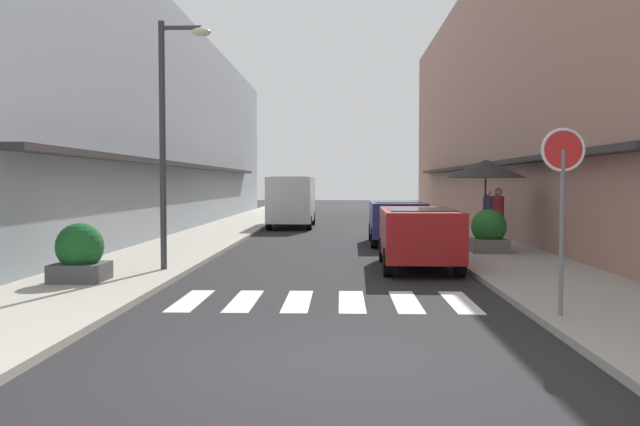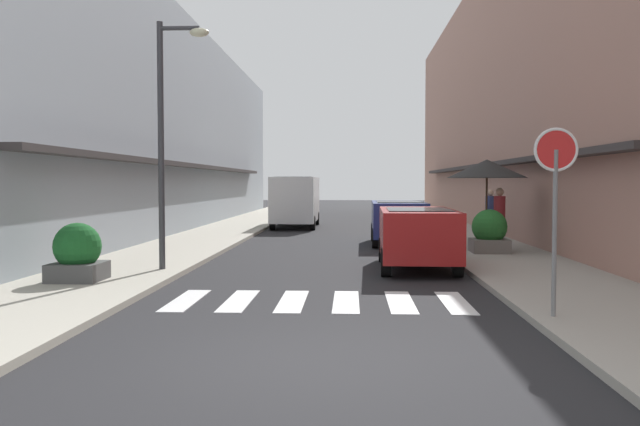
# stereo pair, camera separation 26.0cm
# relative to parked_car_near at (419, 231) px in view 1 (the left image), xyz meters

# --- Properties ---
(ground_plane) EXTENTS (106.62, 106.62, 0.00)m
(ground_plane) POSITION_rel_parked_car_near_xyz_m (-2.17, 10.89, -0.92)
(ground_plane) COLOR #232326
(sidewalk_left) EXTENTS (3.02, 67.85, 0.12)m
(sidewalk_left) POSITION_rel_parked_car_near_xyz_m (-6.90, 10.89, -0.86)
(sidewalk_left) COLOR #ADA899
(sidewalk_left) RESTS_ON ground_plane
(sidewalk_right) EXTENTS (3.02, 67.85, 0.12)m
(sidewalk_right) POSITION_rel_parked_car_near_xyz_m (2.56, 10.89, -0.86)
(sidewalk_right) COLOR #9E998E
(sidewalk_right) RESTS_ON ground_plane
(building_row_left) EXTENTS (5.50, 45.62, 9.14)m
(building_row_left) POSITION_rel_parked_car_near_xyz_m (-10.91, 12.31, 3.65)
(building_row_left) COLOR #939EA8
(building_row_left) RESTS_ON ground_plane
(building_row_right) EXTENTS (5.50, 45.62, 11.46)m
(building_row_right) POSITION_rel_parked_car_near_xyz_m (6.57, 12.31, 4.81)
(building_row_right) COLOR #A87A6B
(building_row_right) RESTS_ON ground_plane
(crosswalk) EXTENTS (5.20, 2.20, 0.01)m
(crosswalk) POSITION_rel_parked_car_near_xyz_m (-2.17, -4.53, -0.92)
(crosswalk) COLOR silver
(crosswalk) RESTS_ON ground_plane
(parked_car_near) EXTENTS (1.89, 4.19, 1.47)m
(parked_car_near) POSITION_rel_parked_car_near_xyz_m (0.00, 0.00, 0.00)
(parked_car_near) COLOR maroon
(parked_car_near) RESTS_ON ground_plane
(parked_car_mid) EXTENTS (1.87, 4.10, 1.47)m
(parked_car_mid) POSITION_rel_parked_car_near_xyz_m (-0.00, 6.42, -0.00)
(parked_car_mid) COLOR navy
(parked_car_mid) RESTS_ON ground_plane
(delivery_van) EXTENTS (2.01, 5.40, 2.37)m
(delivery_van) POSITION_rel_parked_car_near_xyz_m (-4.19, 14.88, 0.48)
(delivery_van) COLOR silver
(delivery_van) RESTS_ON ground_plane
(round_street_sign) EXTENTS (0.65, 0.07, 2.79)m
(round_street_sign) POSITION_rel_parked_car_near_xyz_m (1.39, -6.21, 1.33)
(round_street_sign) COLOR slate
(round_street_sign) RESTS_ON sidewalk_right
(street_lamp) EXTENTS (1.19, 0.28, 5.61)m
(street_lamp) POSITION_rel_parked_car_near_xyz_m (-5.76, -1.15, 2.61)
(street_lamp) COLOR #38383D
(street_lamp) RESTS_ON sidewalk_left
(cafe_umbrella) EXTENTS (2.37, 2.37, 2.67)m
(cafe_umbrella) POSITION_rel_parked_car_near_xyz_m (2.45, 3.95, 1.58)
(cafe_umbrella) COLOR #262626
(cafe_umbrella) RESTS_ON sidewalk_right
(planter_corner) EXTENTS (1.00, 1.00, 1.17)m
(planter_corner) POSITION_rel_parked_car_near_xyz_m (-7.13, -3.03, -0.26)
(planter_corner) COLOR #4C4C4C
(planter_corner) RESTS_ON sidewalk_left
(planter_midblock) EXTENTS (1.02, 1.02, 1.23)m
(planter_midblock) POSITION_rel_parked_car_near_xyz_m (2.32, 2.84, -0.23)
(planter_midblock) COLOR slate
(planter_midblock) RESTS_ON sidewalk_right
(pedestrian_walking_near) EXTENTS (0.34, 0.34, 1.73)m
(pedestrian_walking_near) POSITION_rel_parked_car_near_xyz_m (3.35, 7.71, 0.11)
(pedestrian_walking_near) COLOR #282B33
(pedestrian_walking_near) RESTS_ON sidewalk_right
(pedestrian_walking_far) EXTENTS (0.34, 0.34, 1.82)m
(pedestrian_walking_far) POSITION_rel_parked_car_near_xyz_m (2.79, 3.71, 0.17)
(pedestrian_walking_far) COLOR #282B33
(pedestrian_walking_far) RESTS_ON sidewalk_right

